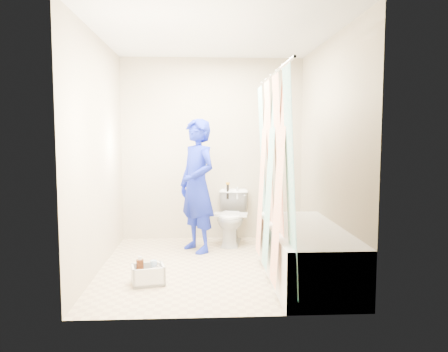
{
  "coord_description": "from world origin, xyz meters",
  "views": [
    {
      "loc": [
        -0.15,
        -4.52,
        1.39
      ],
      "look_at": [
        0.11,
        0.36,
        0.93
      ],
      "focal_mm": 35.0,
      "sensor_mm": 36.0,
      "label": 1
    }
  ],
  "objects": [
    {
      "name": "ceiling",
      "position": [
        0.0,
        0.0,
        2.4
      ],
      "size": [
        2.4,
        2.6,
        0.02
      ],
      "primitive_type": "cube",
      "color": "silver",
      "rests_on": "wall_back"
    },
    {
      "name": "wall_back",
      "position": [
        0.0,
        1.3,
        1.2
      ],
      "size": [
        2.4,
        0.02,
        2.4
      ],
      "primitive_type": "cube",
      "color": "#B3A98A",
      "rests_on": "ground"
    },
    {
      "name": "wall_right",
      "position": [
        1.2,
        0.0,
        1.2
      ],
      "size": [
        0.02,
        2.6,
        2.4
      ],
      "primitive_type": "cube",
      "color": "#B3A98A",
      "rests_on": "ground"
    },
    {
      "name": "bathtub",
      "position": [
        0.85,
        -0.43,
        0.27
      ],
      "size": [
        0.7,
        1.75,
        0.5
      ],
      "color": "white",
      "rests_on": "ground"
    },
    {
      "name": "toilet",
      "position": [
        0.24,
        0.97,
        0.34
      ],
      "size": [
        0.49,
        0.72,
        0.68
      ],
      "primitive_type": "imported",
      "rotation": [
        0.0,
        0.0,
        -0.18
      ],
      "color": "white",
      "rests_on": "ground"
    },
    {
      "name": "shower_curtain",
      "position": [
        0.52,
        -0.43,
        1.02
      ],
      "size": [
        0.06,
        1.75,
        1.8
      ],
      "primitive_type": "cube",
      "color": "white",
      "rests_on": "curtain_rod"
    },
    {
      "name": "tank_internals",
      "position": [
        0.23,
        1.15,
        0.67
      ],
      "size": [
        0.16,
        0.06,
        0.22
      ],
      "color": "black",
      "rests_on": "toilet"
    },
    {
      "name": "plumber",
      "position": [
        -0.2,
        0.64,
        0.79
      ],
      "size": [
        0.64,
        0.69,
        1.58
      ],
      "primitive_type": "imported",
      "rotation": [
        0.0,
        0.0,
        -0.97
      ],
      "color": "#0F3796",
      "rests_on": "ground"
    },
    {
      "name": "wall_left",
      "position": [
        -1.2,
        0.0,
        1.2
      ],
      "size": [
        0.02,
        2.6,
        2.4
      ],
      "primitive_type": "cube",
      "color": "#B3A98A",
      "rests_on": "ground"
    },
    {
      "name": "tank_lid",
      "position": [
        0.22,
        0.86,
        0.4
      ],
      "size": [
        0.44,
        0.25,
        0.03
      ],
      "primitive_type": "cube",
      "rotation": [
        0.0,
        0.0,
        -0.18
      ],
      "color": "silver",
      "rests_on": "toilet"
    },
    {
      "name": "cleaning_caddy",
      "position": [
        -0.64,
        -0.51,
        0.08
      ],
      "size": [
        0.34,
        0.3,
        0.23
      ],
      "rotation": [
        0.0,
        0.0,
        0.22
      ],
      "color": "silver",
      "rests_on": "ground"
    },
    {
      "name": "floor",
      "position": [
        0.0,
        0.0,
        0.0
      ],
      "size": [
        2.6,
        2.6,
        0.0
      ],
      "primitive_type": "plane",
      "color": "tan",
      "rests_on": "ground"
    },
    {
      "name": "wall_front",
      "position": [
        0.0,
        -1.3,
        1.2
      ],
      "size": [
        2.4,
        0.02,
        2.4
      ],
      "primitive_type": "cube",
      "color": "#B3A98A",
      "rests_on": "ground"
    },
    {
      "name": "curtain_rod",
      "position": [
        0.52,
        -0.43,
        1.95
      ],
      "size": [
        0.02,
        1.9,
        0.02
      ],
      "primitive_type": "cylinder",
      "rotation": [
        1.57,
        0.0,
        0.0
      ],
      "color": "silver",
      "rests_on": "wall_back"
    }
  ]
}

